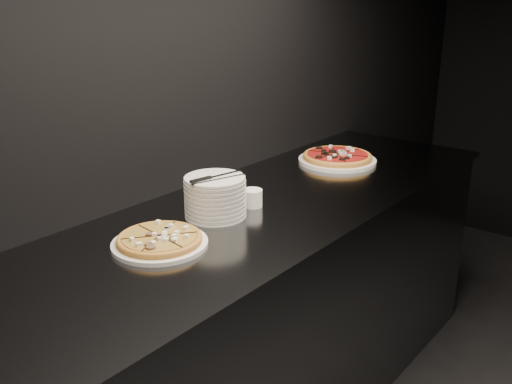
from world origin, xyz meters
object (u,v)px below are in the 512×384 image
Objects in this scene: plate_stack at (215,197)px; ramekin at (252,197)px; counter at (267,312)px; pizza_tomato at (337,158)px; cutlery at (213,178)px; pizza_mushroom at (160,240)px.

plate_stack is 0.16m from ramekin.
counter is 0.80m from pizza_tomato.
plate_stack is at bearing 128.81° from cutlery.
pizza_tomato is at bearing 94.73° from ramekin.
plate_stack is at bearing -107.89° from counter.
counter is 0.57m from plate_stack.
pizza_mushroom is at bearing -87.34° from pizza_tomato.
cutlery is at bearing -104.71° from counter.
ramekin is at bearing 74.93° from plate_stack.
counter is at bearing 86.49° from pizza_mushroom.
counter is at bearing -82.45° from pizza_tomato.
pizza_mushroom is at bearing -93.51° from counter.
cutlery reaches higher than pizza_tomato.
counter is 6.27× the size of pizza_tomato.
plate_stack reaches higher than pizza_mushroom.
plate_stack is (-0.07, -0.21, 0.53)m from counter.
pizza_mushroom reaches higher than counter.
ramekin reaches higher than pizza_mushroom.
plate_stack is at bearing -88.94° from pizza_tomato.
counter is at bearing 65.03° from ramekin.
pizza_tomato is (-0.05, 1.13, 0.00)m from pizza_mushroom.
counter is 11.28× the size of cutlery.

